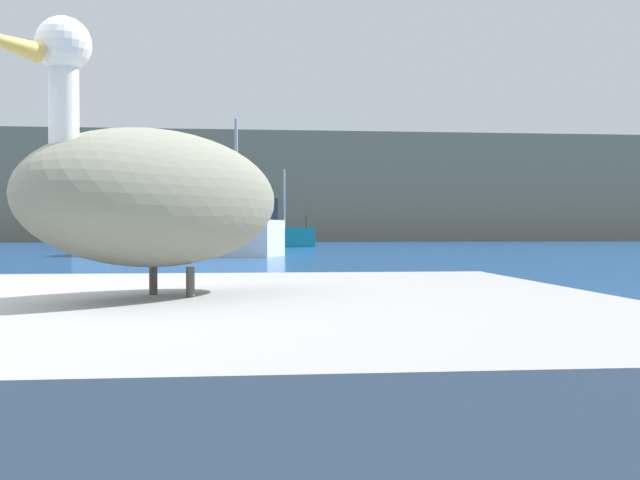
{
  "coord_description": "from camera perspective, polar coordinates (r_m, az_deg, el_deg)",
  "views": [
    {
      "loc": [
        1.54,
        -2.62,
        1.0
      ],
      "look_at": [
        3.69,
        18.6,
        0.67
      ],
      "focal_mm": 41.62,
      "sensor_mm": 36.0,
      "label": 1
    }
  ],
  "objects": [
    {
      "name": "pelican",
      "position": [
        2.64,
        -12.43,
        3.39
      ],
      "size": [
        1.12,
        1.23,
        0.89
      ],
      "rotation": [
        0.0,
        0.0,
        -2.27
      ],
      "color": "gray",
      "rests_on": "pier_dock"
    },
    {
      "name": "pier_dock",
      "position": [
        2.72,
        -12.19,
        -12.28
      ],
      "size": [
        3.23,
        2.84,
        0.76
      ],
      "primitive_type": "cube",
      "color": "gray",
      "rests_on": "ground"
    },
    {
      "name": "fishing_boat_white",
      "position": [
        28.06,
        -11.08,
        1.07
      ],
      "size": [
        7.88,
        4.58,
        4.98
      ],
      "rotation": [
        0.0,
        0.0,
        -0.36
      ],
      "color": "white",
      "rests_on": "ground"
    },
    {
      "name": "hillside_backdrop",
      "position": [
        64.61,
        -7.17,
        3.89
      ],
      "size": [
        140.0,
        11.5,
        8.83
      ],
      "primitive_type": "cube",
      "color": "#7F755B",
      "rests_on": "ground"
    },
    {
      "name": "fishing_boat_teal",
      "position": [
        40.91,
        -5.52,
        0.64
      ],
      "size": [
        7.59,
        3.75,
        4.33
      ],
      "rotation": [
        0.0,
        0.0,
        0.23
      ],
      "color": "teal",
      "rests_on": "ground"
    }
  ]
}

